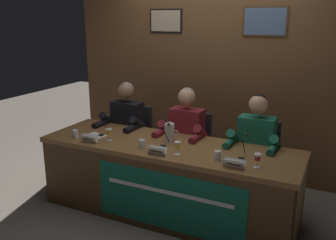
{
  "coord_description": "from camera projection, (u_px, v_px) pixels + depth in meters",
  "views": [
    {
      "loc": [
        1.54,
        -3.15,
        1.99
      ],
      "look_at": [
        0.0,
        0.0,
        1.0
      ],
      "focal_mm": 39.73,
      "sensor_mm": 36.0,
      "label": 1
    }
  ],
  "objects": [
    {
      "name": "document_stack_left",
      "position": [
        95.0,
        136.0,
        3.95
      ],
      "size": [
        0.24,
        0.19,
        0.01
      ],
      "color": "white",
      "rests_on": "conference_table"
    },
    {
      "name": "nameplate_center",
      "position": [
        157.0,
        151.0,
        3.42
      ],
      "size": [
        0.19,
        0.06,
        0.08
      ],
      "color": "white",
      "rests_on": "conference_table"
    },
    {
      "name": "ground_plane",
      "position": [
        168.0,
        211.0,
        3.92
      ],
      "size": [
        12.0,
        12.0,
        0.0
      ],
      "primitive_type": "plane",
      "color": "#70665B"
    },
    {
      "name": "wall_back_panelled",
      "position": [
        213.0,
        72.0,
        4.67
      ],
      "size": [
        3.82,
        0.14,
        2.6
      ],
      "color": "brown",
      "rests_on": "ground_plane"
    },
    {
      "name": "juice_glass_right",
      "position": [
        257.0,
        158.0,
        3.12
      ],
      "size": [
        0.06,
        0.06,
        0.12
      ],
      "color": "white",
      "rests_on": "conference_table"
    },
    {
      "name": "nameplate_right",
      "position": [
        234.0,
        164.0,
        3.12
      ],
      "size": [
        0.19,
        0.06,
        0.08
      ],
      "color": "white",
      "rests_on": "conference_table"
    },
    {
      "name": "microphone_left",
      "position": [
        103.0,
        129.0,
        3.97
      ],
      "size": [
        0.06,
        0.17,
        0.22
      ],
      "color": "black",
      "rests_on": "conference_table"
    },
    {
      "name": "panelist_right",
      "position": [
        254.0,
        146.0,
        3.74
      ],
      "size": [
        0.51,
        0.48,
        1.24
      ],
      "color": "black",
      "rests_on": "ground_plane"
    },
    {
      "name": "water_cup_left",
      "position": [
        75.0,
        134.0,
        3.9
      ],
      "size": [
        0.06,
        0.06,
        0.08
      ],
      "color": "silver",
      "rests_on": "conference_table"
    },
    {
      "name": "juice_glass_center",
      "position": [
        177.0,
        146.0,
        3.41
      ],
      "size": [
        0.06,
        0.06,
        0.12
      ],
      "color": "white",
      "rests_on": "conference_table"
    },
    {
      "name": "microphone_center",
      "position": [
        165.0,
        139.0,
        3.64
      ],
      "size": [
        0.06,
        0.17,
        0.22
      ],
      "color": "black",
      "rests_on": "conference_table"
    },
    {
      "name": "microphone_right",
      "position": [
        243.0,
        151.0,
        3.32
      ],
      "size": [
        0.06,
        0.17,
        0.22
      ],
      "color": "black",
      "rests_on": "conference_table"
    },
    {
      "name": "chair_right",
      "position": [
        257.0,
        165.0,
        3.98
      ],
      "size": [
        0.44,
        0.45,
        0.92
      ],
      "color": "black",
      "rests_on": "ground_plane"
    },
    {
      "name": "panelist_center",
      "position": [
        184.0,
        135.0,
        4.06
      ],
      "size": [
        0.51,
        0.48,
        1.24
      ],
      "color": "black",
      "rests_on": "ground_plane"
    },
    {
      "name": "juice_glass_left",
      "position": [
        109.0,
        132.0,
        3.8
      ],
      "size": [
        0.06,
        0.06,
        0.12
      ],
      "color": "white",
      "rests_on": "conference_table"
    },
    {
      "name": "water_cup_right",
      "position": [
        217.0,
        156.0,
        3.29
      ],
      "size": [
        0.06,
        0.06,
        0.08
      ],
      "color": "silver",
      "rests_on": "conference_table"
    },
    {
      "name": "panelist_left",
      "position": [
        124.0,
        126.0,
        4.39
      ],
      "size": [
        0.51,
        0.48,
        1.24
      ],
      "color": "black",
      "rests_on": "ground_plane"
    },
    {
      "name": "water_pitcher_central",
      "position": [
        170.0,
        133.0,
        3.77
      ],
      "size": [
        0.15,
        0.1,
        0.21
      ],
      "color": "silver",
      "rests_on": "conference_table"
    },
    {
      "name": "nameplate_left",
      "position": [
        89.0,
        139.0,
        3.76
      ],
      "size": [
        0.18,
        0.06,
        0.08
      ],
      "color": "white",
      "rests_on": "conference_table"
    },
    {
      "name": "chair_left",
      "position": [
        133.0,
        144.0,
        4.64
      ],
      "size": [
        0.44,
        0.45,
        0.92
      ],
      "color": "black",
      "rests_on": "ground_plane"
    },
    {
      "name": "water_cup_center",
      "position": [
        142.0,
        144.0,
        3.59
      ],
      "size": [
        0.06,
        0.06,
        0.08
      ],
      "color": "silver",
      "rests_on": "conference_table"
    },
    {
      "name": "conference_table",
      "position": [
        164.0,
        171.0,
        3.69
      ],
      "size": [
        2.62,
        0.82,
        0.75
      ],
      "color": "brown",
      "rests_on": "ground_plane"
    },
    {
      "name": "chair_center",
      "position": [
        190.0,
        153.0,
        4.31
      ],
      "size": [
        0.44,
        0.45,
        0.92
      ],
      "color": "black",
      "rests_on": "ground_plane"
    }
  ]
}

